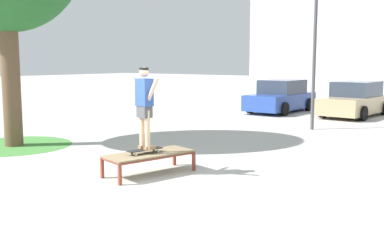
% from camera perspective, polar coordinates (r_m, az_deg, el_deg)
% --- Properties ---
extents(ground_plane, '(120.00, 120.00, 0.00)m').
position_cam_1_polar(ground_plane, '(9.09, -6.61, -7.82)').
color(ground_plane, '#B7B5AD').
extents(skate_box, '(1.20, 2.03, 0.46)m').
position_cam_1_polar(skate_box, '(9.66, -5.34, -4.37)').
color(skate_box, brown).
rests_on(skate_box, ground).
extents(skateboard, '(0.37, 0.82, 0.09)m').
position_cam_1_polar(skateboard, '(9.57, -5.88, -3.72)').
color(skateboard, black).
rests_on(skateboard, skate_box).
extents(skater, '(0.99, 0.35, 1.69)m').
position_cam_1_polar(skater, '(9.44, -5.95, 2.22)').
color(skater, beige).
rests_on(skater, skateboard).
extents(grass_patch_near_left, '(3.17, 3.17, 0.01)m').
position_cam_1_polar(grass_patch_near_left, '(13.88, -21.26, -2.97)').
color(grass_patch_near_left, '#47893D').
rests_on(grass_patch_near_left, ground).
extents(car_blue, '(1.99, 4.24, 1.50)m').
position_cam_1_polar(car_blue, '(21.86, 11.02, 2.81)').
color(car_blue, '#28479E').
rests_on(car_blue, ground).
extents(car_tan, '(2.14, 4.31, 1.50)m').
position_cam_1_polar(car_tan, '(20.99, 19.65, 2.33)').
color(car_tan, tan).
rests_on(car_tan, ground).
extents(light_post, '(0.36, 0.36, 5.83)m').
position_cam_1_polar(light_post, '(16.43, 15.14, 12.18)').
color(light_post, '#4C4C51').
rests_on(light_post, ground).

